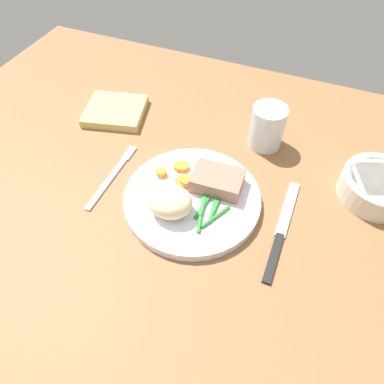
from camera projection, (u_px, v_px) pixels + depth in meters
dining_table at (192, 205)px, 61.62cm from camera, size 120.00×90.00×2.00cm
dinner_plate at (192, 199)px, 60.26cm from camera, size 23.13×23.13×1.60cm
meat_portion at (217, 180)px, 59.96cm from camera, size 8.83×6.35×2.81cm
mashed_potatoes at (170, 201)px, 55.84cm from camera, size 7.37×6.26×4.78cm
carrot_slices at (181, 176)px, 61.79cm from camera, size 6.98×5.70×1.29cm
green_beans at (209, 207)px, 57.73cm from camera, size 5.37×10.38×0.74cm
fork at (112, 176)px, 64.32cm from camera, size 1.44×16.60×0.40cm
knife at (281, 231)px, 56.81cm from camera, size 1.70×20.50×0.64cm
water_glass at (267, 130)px, 67.48cm from camera, size 6.48×6.48×8.39cm
salad_bowl at (378, 186)px, 59.93cm from camera, size 12.35×12.35×4.36cm
napkin at (115, 111)px, 75.45cm from camera, size 14.31×13.50×1.71cm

